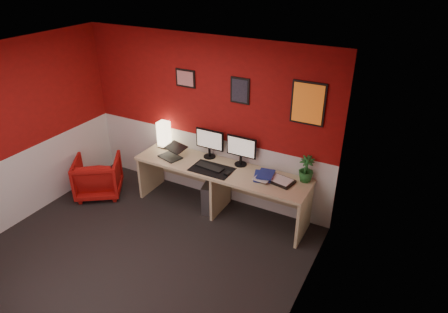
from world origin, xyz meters
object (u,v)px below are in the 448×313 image
(monitor_right, at_px, (241,147))
(armchair, at_px, (98,176))
(shoji_lamp, at_px, (164,135))
(zen_tray, at_px, (280,181))
(monitor_left, at_px, (209,139))
(desk, at_px, (221,190))
(pc_tower, at_px, (212,195))
(laptop, at_px, (170,151))
(potted_plant, at_px, (306,169))

(monitor_right, relative_size, armchair, 0.84)
(shoji_lamp, distance_m, zen_tray, 2.01)
(monitor_left, height_order, zen_tray, monitor_left)
(desk, relative_size, pc_tower, 5.78)
(laptop, bearing_deg, potted_plant, 25.16)
(monitor_right, distance_m, zen_tray, 0.75)
(zen_tray, relative_size, pc_tower, 0.78)
(laptop, relative_size, zen_tray, 0.94)
(shoji_lamp, bearing_deg, monitor_right, 1.33)
(potted_plant, bearing_deg, monitor_left, -179.73)
(monitor_left, relative_size, potted_plant, 1.62)
(desk, relative_size, monitor_left, 4.48)
(laptop, distance_m, monitor_right, 1.08)
(monitor_left, distance_m, armchair, 1.91)
(shoji_lamp, relative_size, zen_tray, 1.14)
(monitor_right, bearing_deg, shoji_lamp, -178.67)
(zen_tray, xyz_separation_m, pc_tower, (-1.04, -0.05, -0.52))
(laptop, xyz_separation_m, potted_plant, (1.99, 0.30, 0.07))
(armchair, bearing_deg, laptop, 166.21)
(zen_tray, height_order, pc_tower, zen_tray)
(desk, height_order, potted_plant, potted_plant)
(desk, relative_size, zen_tray, 7.43)
(laptop, relative_size, potted_plant, 0.92)
(monitor_left, xyz_separation_m, zen_tray, (1.20, -0.18, -0.28))
(potted_plant, bearing_deg, laptop, -171.36)
(shoji_lamp, xyz_separation_m, monitor_right, (1.31, 0.03, 0.09))
(potted_plant, distance_m, pc_tower, 1.50)
(potted_plant, xyz_separation_m, armchair, (-3.10, -0.73, -0.60))
(zen_tray, bearing_deg, armchair, -169.18)
(shoji_lamp, height_order, monitor_right, monitor_right)
(monitor_left, height_order, armchair, monitor_left)
(desk, relative_size, shoji_lamp, 6.50)
(laptop, height_order, pc_tower, laptop)
(armchair, bearing_deg, zen_tray, 156.24)
(potted_plant, bearing_deg, zen_tray, -146.38)
(desk, bearing_deg, pc_tower, 179.84)
(monitor_right, bearing_deg, zen_tray, -14.82)
(potted_plant, relative_size, pc_tower, 0.80)
(shoji_lamp, relative_size, armchair, 0.58)
(shoji_lamp, bearing_deg, monitor_left, 2.18)
(monitor_left, bearing_deg, laptop, -149.88)
(zen_tray, height_order, potted_plant, potted_plant)
(laptop, distance_m, armchair, 1.31)
(desk, xyz_separation_m, zen_tray, (0.89, 0.05, 0.38))
(shoji_lamp, distance_m, monitor_right, 1.32)
(monitor_right, xyz_separation_m, pc_tower, (-0.36, -0.23, -0.80))
(shoji_lamp, xyz_separation_m, potted_plant, (2.27, 0.04, -0.02))
(pc_tower, bearing_deg, monitor_left, 111.51)
(desk, distance_m, shoji_lamp, 1.26)
(monitor_left, xyz_separation_m, pc_tower, (0.16, -0.23, -0.80))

